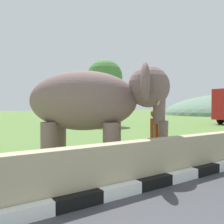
% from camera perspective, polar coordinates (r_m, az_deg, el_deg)
% --- Properties ---
extents(striped_curb, '(16.20, 0.20, 0.24)m').
position_cam_1_polar(striped_curb, '(4.27, -13.79, -21.15)').
color(striped_curb, white).
rests_on(striped_curb, ground_plane).
extents(barrier_parapet, '(28.00, 0.36, 1.00)m').
position_cam_1_polar(barrier_parapet, '(5.60, 8.70, -11.61)').
color(barrier_parapet, tan).
rests_on(barrier_parapet, ground_plane).
extents(elephant, '(3.92, 3.71, 2.89)m').
position_cam_1_polar(elephant, '(6.85, -3.93, 2.36)').
color(elephant, '#7B605E').
rests_on(elephant, ground_plane).
extents(person_handler, '(0.51, 0.53, 1.66)m').
position_cam_1_polar(person_handler, '(7.26, 10.03, -5.26)').
color(person_handler, navy).
rests_on(person_handler, ground_plane).
extents(tree_distant, '(3.32, 3.32, 6.17)m').
position_cam_1_polar(tree_distant, '(22.60, -1.74, 8.16)').
color(tree_distant, brown).
rests_on(tree_distant, ground_plane).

